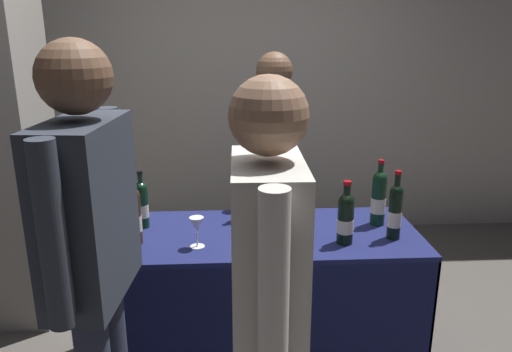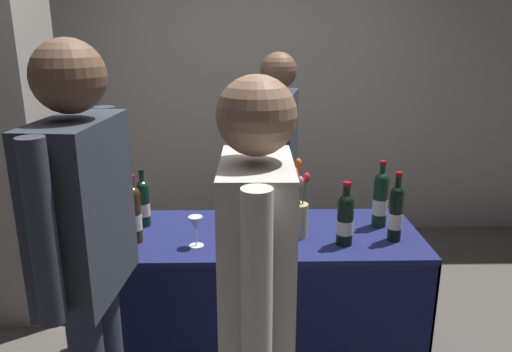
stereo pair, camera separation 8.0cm
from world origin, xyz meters
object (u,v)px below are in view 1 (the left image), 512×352
at_px(display_bottle_0, 133,215).
at_px(taster_foreground_right, 267,293).
at_px(tasting_table, 256,276).
at_px(featured_wine_bottle, 247,196).
at_px(flower_vase, 299,213).
at_px(wine_glass_mid, 261,228).
at_px(vendor_presenter, 273,156).
at_px(wine_glass_near_vendor, 197,226).

distance_m(display_bottle_0, taster_foreground_right, 1.04).
relative_size(display_bottle_0, taster_foreground_right, 0.20).
xyz_separation_m(tasting_table, featured_wine_bottle, (-0.04, 0.19, 0.38)).
height_order(featured_wine_bottle, display_bottle_0, display_bottle_0).
relative_size(tasting_table, flower_vase, 4.22).
distance_m(wine_glass_mid, vendor_presenter, 0.90).
distance_m(tasting_table, vendor_presenter, 0.88).
distance_m(wine_glass_near_vendor, wine_glass_mid, 0.30).
height_order(vendor_presenter, taster_foreground_right, taster_foreground_right).
bearing_deg(vendor_presenter, display_bottle_0, -30.45).
bearing_deg(featured_wine_bottle, taster_foreground_right, -89.19).
relative_size(featured_wine_bottle, taster_foreground_right, 0.19).
height_order(tasting_table, flower_vase, flower_vase).
bearing_deg(wine_glass_near_vendor, wine_glass_mid, 0.20).
relative_size(featured_wine_bottle, wine_glass_near_vendor, 2.16).
relative_size(flower_vase, taster_foreground_right, 0.24).
bearing_deg(wine_glass_mid, wine_glass_near_vendor, -179.80).
height_order(tasting_table, wine_glass_mid, wine_glass_mid).
bearing_deg(display_bottle_0, wine_glass_near_vendor, -10.84).
height_order(wine_glass_near_vendor, flower_vase, flower_vase).
bearing_deg(wine_glass_near_vendor, taster_foreground_right, -71.72).
bearing_deg(taster_foreground_right, wine_glass_mid, -1.32).
bearing_deg(wine_glass_mid, vendor_presenter, 81.04).
height_order(wine_glass_mid, vendor_presenter, vendor_presenter).
xyz_separation_m(wine_glass_near_vendor, vendor_presenter, (0.44, 0.88, 0.11)).
relative_size(display_bottle_0, wine_glass_mid, 2.73).
bearing_deg(taster_foreground_right, flower_vase, -12.94).
bearing_deg(taster_foreground_right, wine_glass_near_vendor, 19.46).
relative_size(wine_glass_mid, taster_foreground_right, 0.07).
bearing_deg(wine_glass_near_vendor, flower_vase, 11.64).
height_order(flower_vase, taster_foreground_right, taster_foreground_right).
xyz_separation_m(flower_vase, vendor_presenter, (-0.06, 0.78, 0.09)).
distance_m(display_bottle_0, wine_glass_near_vendor, 0.31).
xyz_separation_m(tasting_table, flower_vase, (0.21, -0.05, 0.37)).
bearing_deg(vendor_presenter, featured_wine_bottle, -7.98).
height_order(wine_glass_near_vendor, taster_foreground_right, taster_foreground_right).
relative_size(wine_glass_mid, flower_vase, 0.31).
height_order(flower_vase, vendor_presenter, vendor_presenter).
relative_size(featured_wine_bottle, vendor_presenter, 0.20).
relative_size(tasting_table, taster_foreground_right, 1.00).
relative_size(vendor_presenter, taster_foreground_right, 0.99).
height_order(featured_wine_bottle, flower_vase, flower_vase).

